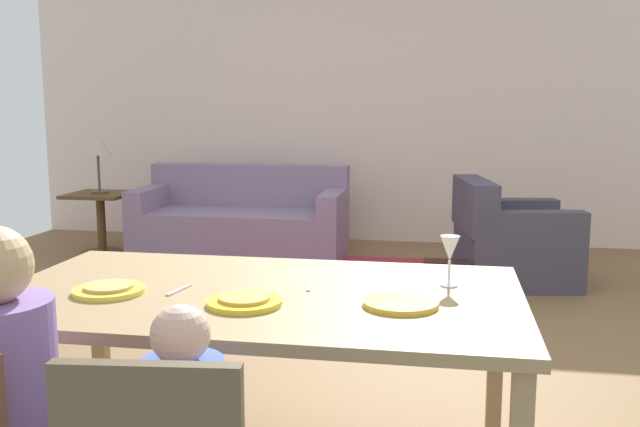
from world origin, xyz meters
The scene contains 17 objects.
ground_plane centered at (0.00, 0.44, -0.01)m, with size 7.44×6.07×0.02m, color brown.
back_wall centered at (0.00, 3.52, 1.35)m, with size 7.44×0.10×2.70m, color beige.
dining_table centered at (-0.02, -1.34, 0.70)m, with size 1.85×1.06×0.76m.
plate_near_man centered at (-0.52, -1.46, 0.77)m, with size 0.25×0.25×0.02m, color yellow.
pizza_near_man centered at (-0.52, -1.46, 0.78)m, with size 0.17×0.17×0.01m, color tan.
plate_near_child centered at (-0.02, -1.52, 0.77)m, with size 0.25×0.25×0.02m, color yellow.
pizza_near_child centered at (-0.02, -1.52, 0.78)m, with size 0.17×0.17×0.01m, color gold.
plate_near_woman centered at (0.49, -1.44, 0.77)m, with size 0.25×0.25×0.02m, color yellow.
wine_glass centered at (0.65, -1.16, 0.89)m, with size 0.07×0.07×0.19m.
fork centered at (-0.29, -1.39, 0.76)m, with size 0.02×0.15×0.01m, color silver.
knife centered at (0.15, -1.24, 0.76)m, with size 0.01×0.17×0.01m, color silver.
area_rug centered at (-0.17, 1.78, 0.00)m, with size 2.60×1.80×0.01m, color #A72F3B.
couch centered at (-1.25, 2.64, 0.30)m, with size 1.95×0.86×0.82m.
armchair centered at (1.15, 1.97, 0.32)m, with size 0.99×0.98×0.82m.
side_table centered at (-2.55, 2.38, 0.38)m, with size 0.56×0.56×0.58m.
table_lamp centered at (-2.55, 2.38, 1.01)m, with size 0.26×0.26×0.54m.
handbag centered at (0.65, 1.48, 0.13)m, with size 0.32×0.16×0.26m, color black.
Camera 1 is at (0.62, -3.68, 1.42)m, focal length 39.45 mm.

